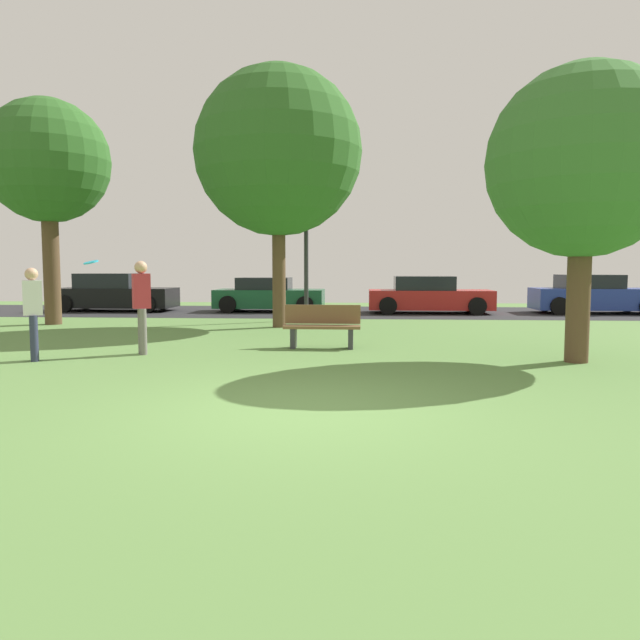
{
  "coord_description": "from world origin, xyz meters",
  "views": [
    {
      "loc": [
        0.72,
        -6.96,
        1.69
      ],
      "look_at": [
        0.0,
        3.06,
        0.82
      ],
      "focal_mm": 34.01,
      "sensor_mm": 36.0,
      "label": 1
    }
  ],
  "objects_px": {
    "parked_car_green": "(269,296)",
    "park_bench": "(322,326)",
    "oak_tree_right": "(583,163)",
    "parked_car_red": "(429,296)",
    "person_catcher": "(142,302)",
    "frisbee_disc": "(91,262)",
    "oak_tree_center": "(278,152)",
    "parked_car_blue": "(593,296)",
    "oak_tree_left": "(48,163)",
    "person_thrower": "(33,310)",
    "parked_car_black": "(114,294)",
    "street_lamp_post": "(306,250)"
  },
  "relations": [
    {
      "from": "oak_tree_center",
      "to": "oak_tree_left",
      "type": "bearing_deg",
      "value": 176.75
    },
    {
      "from": "oak_tree_center",
      "to": "parked_car_blue",
      "type": "bearing_deg",
      "value": 28.82
    },
    {
      "from": "oak_tree_left",
      "to": "parked_car_blue",
      "type": "bearing_deg",
      "value": 17.49
    },
    {
      "from": "person_thrower",
      "to": "frisbee_disc",
      "type": "xyz_separation_m",
      "value": [
        0.87,
        0.51,
        0.85
      ]
    },
    {
      "from": "frisbee_disc",
      "to": "park_bench",
      "type": "xyz_separation_m",
      "value": [
        4.21,
        1.64,
        -1.32
      ]
    },
    {
      "from": "parked_car_green",
      "to": "park_bench",
      "type": "xyz_separation_m",
      "value": [
        2.76,
        -10.37,
        -0.14
      ]
    },
    {
      "from": "oak_tree_right",
      "to": "parked_car_black",
      "type": "relative_size",
      "value": 1.14
    },
    {
      "from": "person_thrower",
      "to": "frisbee_disc",
      "type": "relative_size",
      "value": 4.44
    },
    {
      "from": "frisbee_disc",
      "to": "oak_tree_right",
      "type": "bearing_deg",
      "value": 0.41
    },
    {
      "from": "person_catcher",
      "to": "parked_car_blue",
      "type": "relative_size",
      "value": 0.41
    },
    {
      "from": "oak_tree_right",
      "to": "street_lamp_post",
      "type": "distance_m",
      "value": 9.96
    },
    {
      "from": "person_thrower",
      "to": "parked_car_red",
      "type": "relative_size",
      "value": 0.38
    },
    {
      "from": "park_bench",
      "to": "parked_car_green",
      "type": "bearing_deg",
      "value": -75.07
    },
    {
      "from": "parked_car_blue",
      "to": "person_thrower",
      "type": "bearing_deg",
      "value": -139.13
    },
    {
      "from": "oak_tree_left",
      "to": "frisbee_disc",
      "type": "distance_m",
      "value": 8.15
    },
    {
      "from": "parked_car_green",
      "to": "parked_car_blue",
      "type": "distance_m",
      "value": 12.06
    },
    {
      "from": "oak_tree_center",
      "to": "person_catcher",
      "type": "relative_size",
      "value": 3.97
    },
    {
      "from": "parked_car_blue",
      "to": "oak_tree_left",
      "type": "bearing_deg",
      "value": -162.51
    },
    {
      "from": "frisbee_disc",
      "to": "parked_car_blue",
      "type": "distance_m",
      "value": 18.05
    },
    {
      "from": "parked_car_black",
      "to": "person_thrower",
      "type": "bearing_deg",
      "value": -73.22
    },
    {
      "from": "person_catcher",
      "to": "frisbee_disc",
      "type": "distance_m",
      "value": 1.18
    },
    {
      "from": "oak_tree_right",
      "to": "parked_car_red",
      "type": "height_order",
      "value": "oak_tree_right"
    },
    {
      "from": "oak_tree_center",
      "to": "person_catcher",
      "type": "xyz_separation_m",
      "value": [
        -1.91,
        -5.52,
        -3.85
      ]
    },
    {
      "from": "oak_tree_right",
      "to": "parked_car_green",
      "type": "distance_m",
      "value": 14.36
    },
    {
      "from": "oak_tree_right",
      "to": "park_bench",
      "type": "distance_m",
      "value": 5.79
    },
    {
      "from": "person_catcher",
      "to": "frisbee_disc",
      "type": "height_order",
      "value": "frisbee_disc"
    },
    {
      "from": "oak_tree_right",
      "to": "parked_car_black",
      "type": "xyz_separation_m",
      "value": [
        -13.47,
        11.78,
        -2.84
      ]
    },
    {
      "from": "oak_tree_left",
      "to": "street_lamp_post",
      "type": "distance_m",
      "value": 8.01
    },
    {
      "from": "person_catcher",
      "to": "parked_car_blue",
      "type": "bearing_deg",
      "value": -168.28
    },
    {
      "from": "oak_tree_center",
      "to": "parked_car_blue",
      "type": "height_order",
      "value": "oak_tree_center"
    },
    {
      "from": "oak_tree_right",
      "to": "oak_tree_left",
      "type": "bearing_deg",
      "value": 154.18
    },
    {
      "from": "person_catcher",
      "to": "frisbee_disc",
      "type": "xyz_separation_m",
      "value": [
        -0.78,
        -0.45,
        0.77
      ]
    },
    {
      "from": "person_thrower",
      "to": "parked_car_green",
      "type": "bearing_deg",
      "value": 49.2
    },
    {
      "from": "parked_car_green",
      "to": "oak_tree_center",
      "type": "bearing_deg",
      "value": -78.33
    },
    {
      "from": "park_bench",
      "to": "street_lamp_post",
      "type": "xyz_separation_m",
      "value": [
        -0.96,
        6.55,
        1.79
      ]
    },
    {
      "from": "parked_car_green",
      "to": "parked_car_black",
      "type": "bearing_deg",
      "value": -178.49
    },
    {
      "from": "oak_tree_center",
      "to": "parked_car_black",
      "type": "height_order",
      "value": "oak_tree_center"
    },
    {
      "from": "oak_tree_left",
      "to": "oak_tree_center",
      "type": "bearing_deg",
      "value": -3.25
    },
    {
      "from": "oak_tree_center",
      "to": "frisbee_disc",
      "type": "xyz_separation_m",
      "value": [
        -2.69,
        -5.98,
        -3.08
      ]
    },
    {
      "from": "parked_car_blue",
      "to": "frisbee_disc",
      "type": "bearing_deg",
      "value": -138.54
    },
    {
      "from": "oak_tree_right",
      "to": "parked_car_green",
      "type": "height_order",
      "value": "oak_tree_right"
    },
    {
      "from": "parked_car_black",
      "to": "parked_car_blue",
      "type": "bearing_deg",
      "value": 0.25
    },
    {
      "from": "park_bench",
      "to": "street_lamp_post",
      "type": "height_order",
      "value": "street_lamp_post"
    },
    {
      "from": "parked_car_green",
      "to": "parked_car_blue",
      "type": "height_order",
      "value": "parked_car_blue"
    },
    {
      "from": "park_bench",
      "to": "person_thrower",
      "type": "bearing_deg",
      "value": 22.93
    },
    {
      "from": "oak_tree_center",
      "to": "person_thrower",
      "type": "bearing_deg",
      "value": -118.76
    },
    {
      "from": "frisbee_disc",
      "to": "parked_car_green",
      "type": "xyz_separation_m",
      "value": [
        1.44,
        12.0,
        -1.18
      ]
    },
    {
      "from": "oak_tree_center",
      "to": "park_bench",
      "type": "height_order",
      "value": "oak_tree_center"
    },
    {
      "from": "frisbee_disc",
      "to": "parked_car_red",
      "type": "bearing_deg",
      "value": 57.25
    },
    {
      "from": "parked_car_green",
      "to": "person_catcher",
      "type": "bearing_deg",
      "value": -93.3
    }
  ]
}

